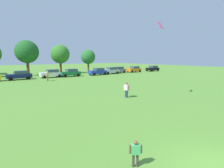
% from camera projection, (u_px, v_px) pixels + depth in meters
% --- Properties ---
extents(ground_plane, '(160.00, 160.00, 0.00)m').
position_uv_depth(ground_plane, '(31.00, 82.00, 29.93)').
color(ground_plane, '#568C33').
extents(child_kite_flyer, '(0.44, 0.35, 1.06)m').
position_uv_depth(child_kite_flyer, '(135.00, 151.00, 6.53)').
color(child_kite_flyer, '#3F3833').
rests_on(child_kite_flyer, ground).
extents(adult_bystander, '(0.30, 0.76, 1.60)m').
position_uv_depth(adult_bystander, '(127.00, 88.00, 17.97)').
color(adult_bystander, navy).
rests_on(adult_bystander, ground).
extents(bystander_midfield, '(0.62, 0.61, 1.71)m').
position_uv_depth(bystander_midfield, '(47.00, 75.00, 30.86)').
color(bystander_midfield, '#8C7259').
rests_on(bystander_midfield, ground).
extents(kite, '(1.17, 0.82, 1.08)m').
position_uv_depth(kite, '(160.00, 26.00, 16.95)').
color(kite, '#F24C8C').
extents(parked_car_navy_1, '(4.30, 2.02, 1.68)m').
position_uv_depth(parked_car_navy_1, '(19.00, 75.00, 32.69)').
color(parked_car_navy_1, '#141E4C').
rests_on(parked_car_navy_1, ground).
extents(parked_car_white_2, '(4.30, 2.02, 1.68)m').
position_uv_depth(parked_car_white_2, '(51.00, 73.00, 36.25)').
color(parked_car_white_2, white).
rests_on(parked_car_white_2, ground).
extents(parked_car_green_3, '(4.30, 2.02, 1.68)m').
position_uv_depth(parked_car_green_3, '(71.00, 73.00, 38.13)').
color(parked_car_green_3, '#196B38').
rests_on(parked_car_green_3, ground).
extents(parked_car_blue_4, '(4.30, 2.02, 1.68)m').
position_uv_depth(parked_car_blue_4, '(98.00, 71.00, 41.57)').
color(parked_car_blue_4, '#1E38AD').
rests_on(parked_car_blue_4, ground).
extents(parked_car_silver_5, '(4.30, 2.02, 1.68)m').
position_uv_depth(parked_car_silver_5, '(111.00, 71.00, 44.46)').
color(parked_car_silver_5, silver).
rests_on(parked_car_silver_5, ground).
extents(parked_car_gray_6, '(4.30, 2.02, 1.68)m').
position_uv_depth(parked_car_gray_6, '(118.00, 70.00, 46.95)').
color(parked_car_gray_6, slate).
rests_on(parked_car_gray_6, ground).
extents(parked_car_orange_7, '(4.30, 2.02, 1.68)m').
position_uv_depth(parked_car_orange_7, '(134.00, 69.00, 49.59)').
color(parked_car_orange_7, orange).
rests_on(parked_car_orange_7, ground).
extents(parked_car_black_8, '(4.30, 2.02, 1.68)m').
position_uv_depth(parked_car_black_8, '(153.00, 68.00, 53.49)').
color(parked_car_black_8, black).
rests_on(parked_car_black_8, ground).
extents(tree_center, '(5.11, 5.11, 7.96)m').
position_uv_depth(tree_center, '(27.00, 52.00, 39.24)').
color(tree_center, brown).
rests_on(tree_center, ground).
extents(tree_right, '(4.71, 4.71, 7.34)m').
position_uv_depth(tree_right, '(60.00, 54.00, 44.46)').
color(tree_right, brown).
rests_on(tree_right, ground).
extents(tree_far_right, '(4.09, 4.09, 6.37)m').
position_uv_depth(tree_far_right, '(88.00, 57.00, 50.00)').
color(tree_far_right, brown).
rests_on(tree_far_right, ground).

